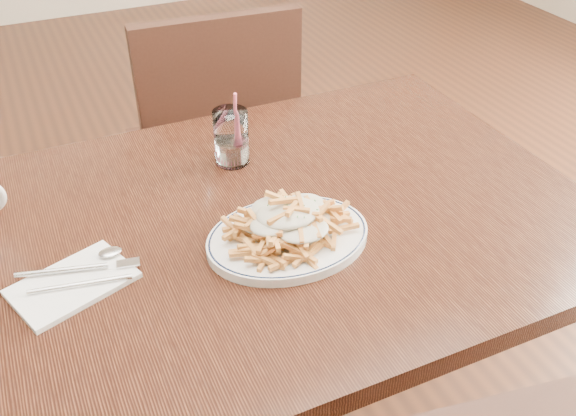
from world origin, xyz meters
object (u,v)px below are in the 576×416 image
table (254,253)px  loaded_fries (288,218)px  chair_far (215,142)px  water_glass (231,140)px  fries_plate (288,238)px

table → loaded_fries: bearing=-71.5°
chair_far → loaded_fries: chair_far is taller
chair_far → water_glass: chair_far is taller
table → water_glass: bearing=79.7°
table → loaded_fries: size_ratio=5.63×
table → loaded_fries: loaded_fries is taller
table → water_glass: size_ratio=8.01×
table → fries_plate: 0.13m
table → chair_far: size_ratio=1.32×
chair_far → fries_plate: chair_far is taller
table → water_glass: (0.04, 0.19, 0.13)m
water_glass → loaded_fries: bearing=-91.3°
table → loaded_fries: (0.03, -0.09, 0.13)m
fries_plate → loaded_fries: bearing=-135.0°
table → water_glass: water_glass is taller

